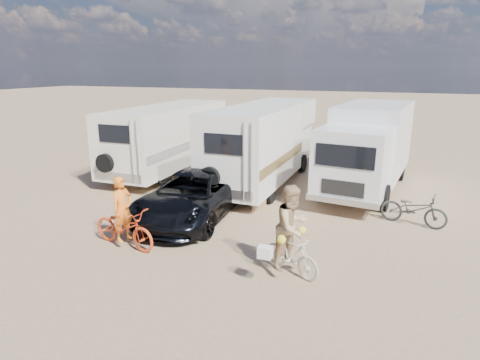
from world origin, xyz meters
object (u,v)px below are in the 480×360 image
at_px(bike_man, 124,227).
at_px(crate, 259,202).
at_px(rv_left, 168,139).
at_px(bike_parked, 414,209).
at_px(cooler, 196,209).
at_px(dark_suv, 193,195).
at_px(box_truck, 367,149).
at_px(rider_man, 123,216).
at_px(rider_woman, 292,235).
at_px(rv_main, 264,145).
at_px(bike_woman, 291,255).

bearing_deg(bike_man, crate, -18.81).
distance_m(rv_left, bike_parked, 10.29).
relative_size(rv_left, cooler, 14.68).
height_order(dark_suv, bike_man, dark_suv).
distance_m(box_truck, cooler, 6.68).
bearing_deg(dark_suv, crate, 39.46).
bearing_deg(dark_suv, rider_man, -107.52).
height_order(rv_left, rider_man, rv_left).
distance_m(bike_man, bike_parked, 8.04).
xyz_separation_m(rv_left, rider_woman, (7.24, -7.04, -0.47)).
xyz_separation_m(rv_left, box_truck, (8.21, 0.14, 0.14)).
distance_m(bike_man, crate, 4.61).
relative_size(rv_main, dark_suv, 1.51).
relative_size(bike_man, rider_man, 1.18).
bearing_deg(bike_man, bike_woman, -77.61).
xyz_separation_m(dark_suv, rider_man, (-0.64, -2.52, 0.14)).
distance_m(rv_main, box_truck, 3.81).
bearing_deg(cooler, dark_suv, -101.56).
distance_m(box_truck, dark_suv, 6.71).
height_order(cooler, crate, cooler).
distance_m(bike_man, rider_woman, 4.30).
xyz_separation_m(rv_main, cooler, (-0.82, -4.20, -1.32)).
relative_size(rv_left, rider_woman, 3.92).
distance_m(box_truck, bike_woman, 7.32).
height_order(dark_suv, crate, dark_suv).
xyz_separation_m(cooler, crate, (1.61, 1.34, -0.02)).
bearing_deg(rv_left, bike_woman, -45.52).
bearing_deg(rider_man, bike_woman, -77.61).
bearing_deg(dark_suv, rider_woman, -36.45).
relative_size(bike_parked, crate, 4.03).
bearing_deg(rv_left, rider_man, -68.91).
bearing_deg(cooler, rv_main, 66.94).
distance_m(bike_woman, cooler, 4.44).
distance_m(dark_suv, bike_woman, 4.35).
height_order(bike_woman, bike_parked, bike_parked).
relative_size(bike_woman, crate, 3.26).
bearing_deg(box_truck, crate, -125.49).
relative_size(rv_main, cooler, 15.17).
bearing_deg(cooler, box_truck, 33.29).
height_order(rv_main, cooler, rv_main).
distance_m(rv_left, bike_woman, 10.14).
bearing_deg(rv_left, cooler, -52.74).
bearing_deg(dark_suv, bike_woman, -36.45).
bearing_deg(bike_man, dark_suv, -3.75).
bearing_deg(rider_woman, box_truck, 17.00).
distance_m(rv_main, rv_left, 4.44).
relative_size(rv_main, crate, 16.60).
height_order(bike_man, bike_woman, bike_man).
xyz_separation_m(dark_suv, bike_woman, (3.64, -2.37, -0.25)).
bearing_deg(rv_left, bike_parked, -18.15).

